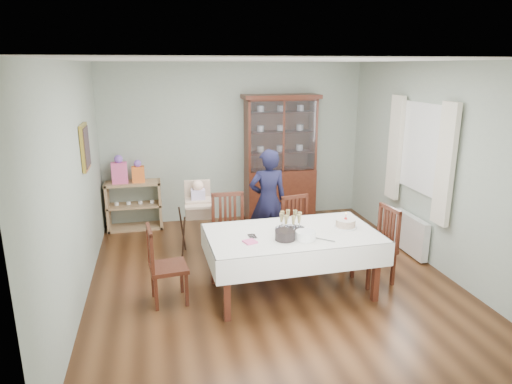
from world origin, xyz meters
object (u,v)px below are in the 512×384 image
object	(u,v)px
chair_end_right	(374,260)
high_chair	(199,226)
china_cabinet	(280,156)
sideboard	(134,205)
dining_table	(292,262)
gift_bag_pink	(119,171)
chair_end_left	(167,280)
woman	(268,201)
champagne_tray	(290,225)
gift_bag_orange	(138,172)
birthday_cake	(345,223)
chair_far_right	(300,245)
chair_far_left	(230,248)

from	to	relation	value
chair_end_right	high_chair	size ratio (longest dim) A/B	0.87
china_cabinet	sideboard	bearing A→B (deg)	179.51
dining_table	gift_bag_pink	bearing A→B (deg)	127.85
sideboard	chair_end_left	xyz separation A→B (m)	(0.44, -2.63, -0.13)
dining_table	sideboard	distance (m)	3.31
woman	gift_bag_pink	world-z (taller)	woman
chair_end_right	gift_bag_pink	bearing A→B (deg)	-137.36
dining_table	champagne_tray	bearing A→B (deg)	93.20
dining_table	champagne_tray	distance (m)	0.45
high_chair	gift_bag_orange	size ratio (longest dim) A/B	3.01
high_chair	champagne_tray	size ratio (longest dim) A/B	3.01
sideboard	woman	bearing A→B (deg)	-35.51
birthday_cake	gift_bag_pink	world-z (taller)	gift_bag_pink
chair_far_right	chair_end_left	xyz separation A→B (m)	(-1.81, -0.67, -0.00)
sideboard	gift_bag_orange	size ratio (longest dim) A/B	2.44
chair_far_left	sideboard	bearing A→B (deg)	124.72
woman	birthday_cake	world-z (taller)	woman
chair_end_right	china_cabinet	bearing A→B (deg)	-176.96
chair_end_right	champagne_tray	bearing A→B (deg)	-99.00
dining_table	chair_far_right	bearing A→B (deg)	65.32
chair_far_left	gift_bag_pink	distance (m)	2.51
chair_far_left	birthday_cake	size ratio (longest dim) A/B	3.69
chair_end_left	champagne_tray	bearing A→B (deg)	-96.43
chair_end_left	high_chair	distance (m)	1.39
dining_table	sideboard	size ratio (longest dim) A/B	2.25
champagne_tray	gift_bag_pink	world-z (taller)	gift_bag_pink
chair_far_left	woman	distance (m)	0.96
gift_bag_pink	gift_bag_orange	distance (m)	0.29
gift_bag_pink	chair_end_right	bearing A→B (deg)	-39.68
woman	birthday_cake	size ratio (longest dim) A/B	5.52
dining_table	high_chair	xyz separation A→B (m)	(-0.96, 1.37, 0.05)
chair_end_right	sideboard	bearing A→B (deg)	-139.32
chair_far_left	chair_end_left	xyz separation A→B (m)	(-0.85, -0.71, -0.03)
champagne_tray	gift_bag_pink	bearing A→B (deg)	128.54
woman	champagne_tray	bearing A→B (deg)	88.32
woman	high_chair	distance (m)	1.05
chair_far_right	high_chair	xyz separation A→B (m)	(-1.31, 0.62, 0.16)
sideboard	champagne_tray	size ratio (longest dim) A/B	2.44
chair_end_right	gift_bag_orange	size ratio (longest dim) A/B	2.61
chair_far_right	gift_bag_pink	bearing A→B (deg)	131.23
sideboard	champagne_tray	distance (m)	3.28
high_chair	gift_bag_pink	size ratio (longest dim) A/B	2.40
chair_far_left	gift_bag_orange	distance (m)	2.34
china_cabinet	woman	xyz separation A→B (m)	(-0.56, -1.36, -0.37)
dining_table	china_cabinet	bearing A→B (deg)	77.48
woman	champagne_tray	world-z (taller)	woman
china_cabinet	sideboard	xyz separation A→B (m)	(-2.50, 0.02, -0.72)
high_chair	birthday_cake	distance (m)	2.15
birthday_cake	gift_bag_pink	bearing A→B (deg)	136.13
sideboard	chair_end_left	world-z (taller)	chair_end_left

